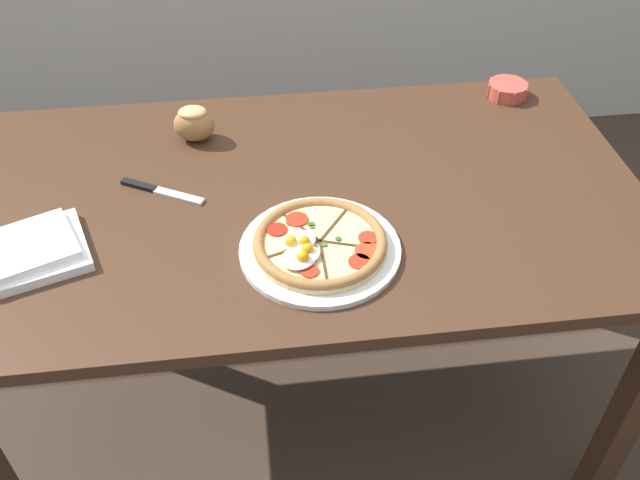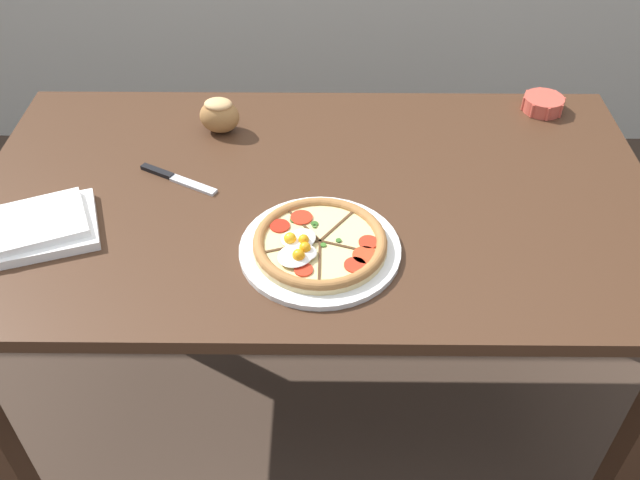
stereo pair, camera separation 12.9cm
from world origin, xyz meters
name	(u,v)px [view 1 (the left image)]	position (x,y,z in m)	size (l,w,h in m)	color
ground_plane	(308,402)	(0.00, 0.00, 0.00)	(12.00, 12.00, 0.00)	#3D2D23
dining_table	(304,228)	(0.00, 0.00, 0.67)	(1.47, 0.84, 0.77)	#422819
pizza	(319,245)	(0.01, -0.19, 0.79)	(0.31, 0.31, 0.05)	white
ramekin_bowl	(507,89)	(0.56, 0.34, 0.79)	(0.11, 0.11, 0.04)	#C64C3D
napkin_folded	(28,252)	(-0.54, -0.14, 0.79)	(0.26, 0.24, 0.04)	white
bread_piece_near	(194,123)	(-0.23, 0.24, 0.82)	(0.10, 0.08, 0.09)	#A3703D
knife_main	(161,191)	(-0.30, 0.04, 0.78)	(0.18, 0.11, 0.01)	silver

